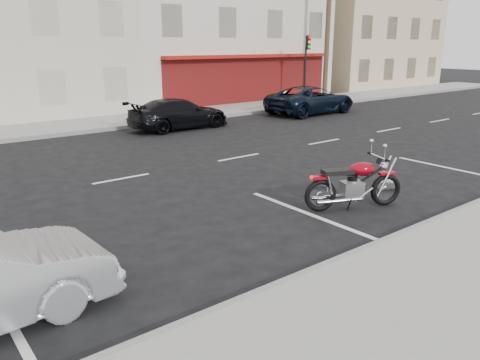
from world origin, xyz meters
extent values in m
plane|color=black|center=(0.00, 0.00, 0.00)|extent=(120.00, 120.00, 0.00)
cube|color=gray|center=(-5.00, -7.00, 0.08)|extent=(80.00, 0.12, 0.16)
cube|color=beige|center=(11.00, 16.30, 6.25)|extent=(14.00, 12.00, 12.50)
cube|color=#C8AF8A|center=(26.00, 16.30, 5.50)|extent=(12.00, 12.00, 11.00)
cylinder|color=#422D1E|center=(15.50, 8.60, 4.65)|extent=(0.30, 0.30, 9.00)
cylinder|color=black|center=(13.50, 8.40, 1.75)|extent=(0.12, 0.12, 3.20)
cube|color=black|center=(13.50, 8.25, 3.55)|extent=(0.26, 0.18, 0.80)
cylinder|color=beige|center=(12.00, 8.50, 0.45)|extent=(0.20, 0.20, 0.60)
sphere|color=beige|center=(12.00, 8.50, 0.77)|extent=(0.20, 0.20, 0.20)
torus|color=black|center=(2.50, -5.96, 0.35)|extent=(0.71, 0.39, 0.73)
torus|color=black|center=(1.06, -5.34, 0.35)|extent=(0.71, 0.39, 0.73)
cube|color=maroon|center=(2.50, -5.96, 0.73)|extent=(0.39, 0.27, 0.05)
cube|color=maroon|center=(1.02, -5.32, 0.75)|extent=(0.37, 0.29, 0.07)
cube|color=gray|center=(1.73, -5.63, 0.41)|extent=(0.55, 0.48, 0.37)
ellipsoid|color=maroon|center=(1.93, -5.71, 0.87)|extent=(0.70, 0.58, 0.29)
cube|color=black|center=(1.40, -5.49, 0.85)|extent=(0.73, 0.52, 0.10)
cylinder|color=silver|center=(2.27, -5.86, 1.12)|extent=(0.33, 0.71, 0.04)
sphere|color=silver|center=(2.41, -5.92, 0.89)|extent=(0.18, 0.18, 0.18)
cylinder|color=silver|center=(1.34, -5.63, 0.24)|extent=(0.98, 0.48, 0.09)
cylinder|color=silver|center=(1.46, -5.35, 0.24)|extent=(0.98, 0.48, 0.09)
cylinder|color=silver|center=(2.45, -5.94, 0.67)|extent=(0.40, 0.21, 0.86)
cylinder|color=black|center=(1.95, -5.72, 0.60)|extent=(0.82, 0.39, 0.53)
imported|color=black|center=(10.90, 5.37, 0.70)|extent=(5.13, 2.50, 1.41)
imported|color=black|center=(3.22, 5.68, 0.64)|extent=(4.45, 1.88, 1.28)
camera|label=1|loc=(-6.92, -11.46, 3.49)|focal=35.00mm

